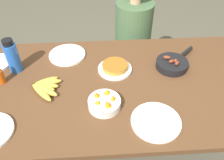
% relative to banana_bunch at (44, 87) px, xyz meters
% --- Properties ---
extents(ground_plane, '(14.00, 14.00, 0.00)m').
position_rel_banana_bunch_xyz_m(ground_plane, '(0.41, 0.03, -0.74)').
color(ground_plane, '#565142').
extents(dining_table, '(1.86, 0.99, 0.72)m').
position_rel_banana_bunch_xyz_m(dining_table, '(0.41, 0.03, -0.10)').
color(dining_table, brown).
rests_on(dining_table, ground_plane).
extents(banana_bunch, '(0.19, 0.24, 0.04)m').
position_rel_banana_bunch_xyz_m(banana_bunch, '(0.00, 0.00, 0.00)').
color(banana_bunch, gold).
rests_on(banana_bunch, dining_table).
extents(skillet, '(0.30, 0.29, 0.08)m').
position_rel_banana_bunch_xyz_m(skillet, '(0.83, 0.16, 0.01)').
color(skillet, black).
rests_on(skillet, dining_table).
extents(frittata_plate_center, '(0.23, 0.23, 0.05)m').
position_rel_banana_bunch_xyz_m(frittata_plate_center, '(0.44, 0.16, 0.00)').
color(frittata_plate_center, white).
rests_on(frittata_plate_center, dining_table).
extents(empty_plate_far_right, '(0.26, 0.26, 0.02)m').
position_rel_banana_bunch_xyz_m(empty_plate_far_right, '(0.11, 0.34, -0.01)').
color(empty_plate_far_right, white).
rests_on(empty_plate_far_right, dining_table).
extents(empty_plate_mid_edge, '(0.27, 0.27, 0.02)m').
position_rel_banana_bunch_xyz_m(empty_plate_mid_edge, '(0.63, -0.30, -0.01)').
color(empty_plate_mid_edge, white).
rests_on(empty_plate_mid_edge, dining_table).
extents(fruit_bowl_mango, '(0.18, 0.18, 0.11)m').
position_rel_banana_bunch_xyz_m(fruit_bowl_mango, '(0.36, -0.16, 0.01)').
color(fruit_bowl_mango, white).
rests_on(fruit_bowl_mango, dining_table).
extents(water_bottle, '(0.08, 0.08, 0.24)m').
position_rel_banana_bunch_xyz_m(water_bottle, '(-0.21, 0.20, 0.09)').
color(water_bottle, blue).
rests_on(water_bottle, dining_table).
extents(hot_sauce_bottle, '(0.04, 0.04, 0.15)m').
position_rel_banana_bunch_xyz_m(hot_sauce_bottle, '(-0.27, 0.08, 0.04)').
color(hot_sauce_bottle, '#C64C0F').
rests_on(hot_sauce_bottle, dining_table).
extents(person_figure, '(0.35, 0.35, 1.17)m').
position_rel_banana_bunch_xyz_m(person_figure, '(0.65, 0.74, -0.25)').
color(person_figure, black).
rests_on(person_figure, ground_plane).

